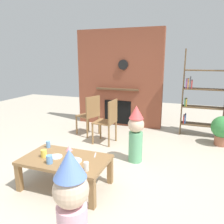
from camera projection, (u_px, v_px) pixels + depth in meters
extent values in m
plane|color=#BCB29E|center=(94.00, 173.00, 3.38)|extent=(12.00, 12.00, 0.00)
cube|color=brown|center=(119.00, 79.00, 5.63)|extent=(2.20, 0.18, 2.40)
cube|color=black|center=(117.00, 112.00, 5.73)|extent=(0.70, 0.02, 0.60)
cube|color=brown|center=(117.00, 89.00, 5.56)|extent=(1.10, 0.10, 0.04)
cylinder|color=black|center=(123.00, 65.00, 5.39)|extent=(0.24, 0.04, 0.24)
cube|color=brown|center=(183.00, 93.00, 4.98)|extent=(0.02, 0.28, 1.90)
cube|color=brown|center=(201.00, 125.00, 4.99)|extent=(0.86, 0.28, 0.02)
cube|color=brown|center=(203.00, 107.00, 4.90)|extent=(0.86, 0.28, 0.02)
cube|color=brown|center=(204.00, 89.00, 4.81)|extent=(0.86, 0.28, 0.02)
cube|color=brown|center=(206.00, 70.00, 4.71)|extent=(0.86, 0.28, 0.02)
cube|color=#B23333|center=(184.00, 119.00, 5.10)|extent=(0.02, 0.20, 0.18)
cube|color=#3359A5|center=(185.00, 118.00, 5.08)|extent=(0.03, 0.20, 0.20)
cube|color=#3F8C4C|center=(185.00, 102.00, 5.01)|extent=(0.02, 0.20, 0.16)
cube|color=gold|center=(186.00, 102.00, 5.00)|extent=(0.02, 0.20, 0.17)
cube|color=#8C4C99|center=(187.00, 83.00, 4.91)|extent=(0.03, 0.20, 0.20)
cube|color=#D87F3F|center=(188.00, 83.00, 4.89)|extent=(0.02, 0.20, 0.21)
cube|color=#4C4C51|center=(190.00, 82.00, 4.88)|extent=(0.02, 0.20, 0.25)
cube|color=#B23333|center=(192.00, 84.00, 4.87)|extent=(0.03, 0.20, 0.18)
cube|color=olive|center=(65.00, 160.00, 2.94)|extent=(1.14, 0.67, 0.04)
cube|color=olive|center=(19.00, 178.00, 2.89)|extent=(0.07, 0.07, 0.37)
cube|color=olive|center=(92.00, 194.00, 2.55)|extent=(0.07, 0.07, 0.37)
cube|color=olive|center=(46.00, 159.00, 3.43)|extent=(0.07, 0.07, 0.37)
cube|color=olive|center=(110.00, 170.00, 3.08)|extent=(0.07, 0.07, 0.37)
cylinder|color=#F2CC4C|center=(44.00, 153.00, 2.96)|extent=(0.08, 0.08, 0.10)
cylinder|color=silver|center=(86.00, 166.00, 2.60)|extent=(0.06, 0.06, 0.11)
cylinder|color=silver|center=(76.00, 166.00, 2.61)|extent=(0.06, 0.06, 0.10)
cylinder|color=#669EE0|center=(49.00, 159.00, 2.78)|extent=(0.08, 0.08, 0.11)
cylinder|color=#669EE0|center=(48.00, 144.00, 3.28)|extent=(0.06, 0.06, 0.10)
cylinder|color=white|center=(56.00, 157.00, 2.97)|extent=(0.18, 0.18, 0.01)
cylinder|color=white|center=(74.00, 161.00, 2.85)|extent=(0.21, 0.21, 0.01)
cone|color=pink|center=(69.00, 148.00, 3.18)|extent=(0.10, 0.10, 0.07)
cube|color=silver|center=(95.00, 155.00, 3.03)|extent=(0.06, 0.15, 0.01)
sphere|color=beige|center=(71.00, 190.00, 1.73)|extent=(0.29, 0.29, 0.29)
cone|color=#668CE5|center=(70.00, 163.00, 1.68)|extent=(0.26, 0.26, 0.23)
cylinder|color=#66B27F|center=(135.00, 147.00, 3.72)|extent=(0.23, 0.23, 0.51)
sphere|color=beige|center=(136.00, 124.00, 3.63)|extent=(0.27, 0.27, 0.27)
cone|color=#EA4C4C|center=(136.00, 112.00, 3.58)|extent=(0.24, 0.24, 0.21)
cube|color=olive|center=(88.00, 116.00, 5.03)|extent=(0.52, 0.52, 0.02)
cube|color=olive|center=(93.00, 107.00, 4.85)|extent=(0.18, 0.38, 0.45)
cylinder|color=olive|center=(88.00, 122.00, 5.33)|extent=(0.04, 0.04, 0.43)
cylinder|color=olive|center=(77.00, 125.00, 5.07)|extent=(0.04, 0.04, 0.43)
cylinder|color=olive|center=(99.00, 125.00, 5.09)|extent=(0.04, 0.04, 0.43)
cylinder|color=olive|center=(87.00, 128.00, 4.83)|extent=(0.04, 0.04, 0.43)
cube|color=olive|center=(104.00, 122.00, 4.51)|extent=(0.42, 0.42, 0.02)
cube|color=olive|center=(113.00, 112.00, 4.38)|extent=(0.06, 0.40, 0.45)
cylinder|color=olive|center=(101.00, 129.00, 4.79)|extent=(0.04, 0.04, 0.43)
cylinder|color=olive|center=(93.00, 134.00, 4.47)|extent=(0.04, 0.04, 0.43)
cylinder|color=olive|center=(116.00, 131.00, 4.65)|extent=(0.04, 0.04, 0.43)
cylinder|color=olive|center=(109.00, 137.00, 4.33)|extent=(0.04, 0.04, 0.43)
cylinder|color=#9E5B42|center=(221.00, 140.00, 4.45)|extent=(0.25, 0.25, 0.20)
sphere|color=#378741|center=(222.00, 127.00, 4.38)|extent=(0.43, 0.43, 0.43)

